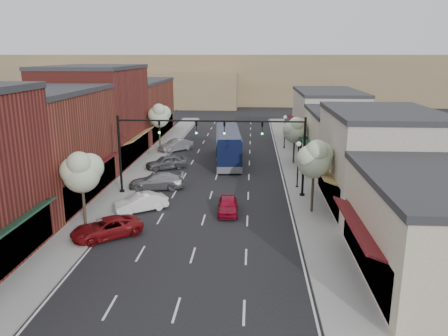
% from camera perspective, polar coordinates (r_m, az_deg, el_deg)
% --- Properties ---
extents(ground, '(160.00, 160.00, 0.00)m').
position_cam_1_polar(ground, '(31.27, -3.11, -8.11)').
color(ground, black).
rests_on(ground, ground).
extents(sidewalk_left, '(2.80, 73.00, 0.15)m').
position_cam_1_polar(sidewalk_left, '(50.07, -10.19, 0.52)').
color(sidewalk_left, gray).
rests_on(sidewalk_left, ground).
extents(sidewalk_right, '(2.80, 73.00, 0.15)m').
position_cam_1_polar(sidewalk_right, '(48.87, 9.31, 0.21)').
color(sidewalk_right, gray).
rests_on(sidewalk_right, ground).
extents(curb_left, '(0.25, 73.00, 0.17)m').
position_cam_1_polar(curb_left, '(49.76, -8.63, 0.50)').
color(curb_left, gray).
rests_on(curb_left, ground).
extents(curb_right, '(0.25, 73.00, 0.17)m').
position_cam_1_polar(curb_right, '(48.75, 7.67, 0.24)').
color(curb_right, gray).
rests_on(curb_right, ground).
extents(bldg_left_midnear, '(10.14, 14.10, 9.40)m').
position_cam_1_polar(bldg_left_midnear, '(39.62, -23.04, 2.66)').
color(bldg_left_midnear, brown).
rests_on(bldg_left_midnear, ground).
extents(bldg_left_midfar, '(10.14, 14.10, 10.90)m').
position_cam_1_polar(bldg_left_midfar, '(52.20, -16.34, 6.69)').
color(bldg_left_midfar, maroon).
rests_on(bldg_left_midfar, ground).
extents(bldg_left_far, '(10.14, 18.10, 8.40)m').
position_cam_1_polar(bldg_left_far, '(67.49, -11.67, 7.58)').
color(bldg_left_far, brown).
rests_on(bldg_left_far, ground).
extents(bldg_right_near, '(9.14, 12.10, 5.90)m').
position_cam_1_polar(bldg_right_near, '(26.43, 26.25, -7.21)').
color(bldg_right_near, beige).
rests_on(bldg_right_near, ground).
extents(bldg_right_midnear, '(9.14, 12.10, 7.90)m').
position_cam_1_polar(bldg_right_midnear, '(37.00, 19.58, 1.01)').
color(bldg_right_midnear, beige).
rests_on(bldg_right_midnear, ground).
extents(bldg_right_midfar, '(9.14, 12.10, 6.40)m').
position_cam_1_polar(bldg_right_midfar, '(48.54, 15.76, 3.49)').
color(bldg_right_midfar, beige).
rests_on(bldg_right_midfar, ground).
extents(bldg_right_far, '(9.14, 16.10, 7.40)m').
position_cam_1_polar(bldg_right_far, '(62.05, 13.20, 6.44)').
color(bldg_right_far, beige).
rests_on(bldg_right_far, ground).
extents(hill_far, '(120.00, 30.00, 12.00)m').
position_cam_1_polar(hill_far, '(118.84, 2.05, 11.67)').
color(hill_far, '#7A6647').
rests_on(hill_far, ground).
extents(hill_near, '(50.00, 20.00, 8.00)m').
position_cam_1_polar(hill_near, '(110.68, -11.42, 10.14)').
color(hill_near, '#7A6647').
rests_on(hill_near, ground).
extents(signal_mast_right, '(8.22, 0.46, 7.00)m').
position_cam_1_polar(signal_mast_right, '(37.43, 6.84, 3.04)').
color(signal_mast_right, black).
rests_on(signal_mast_right, ground).
extents(signal_mast_left, '(8.22, 0.46, 7.00)m').
position_cam_1_polar(signal_mast_left, '(38.48, -10.15, 3.23)').
color(signal_mast_left, black).
rests_on(signal_mast_left, ground).
extents(tree_right_near, '(2.85, 2.65, 5.95)m').
position_cam_1_polar(tree_right_near, '(33.79, 11.80, 1.28)').
color(tree_right_near, '#47382B').
rests_on(tree_right_near, ground).
extents(tree_right_far, '(2.85, 2.65, 5.43)m').
position_cam_1_polar(tree_right_far, '(49.47, 9.28, 5.02)').
color(tree_right_far, '#47382B').
rests_on(tree_right_far, ground).
extents(tree_left_near, '(2.85, 2.65, 5.69)m').
position_cam_1_polar(tree_left_near, '(31.89, -18.12, -0.37)').
color(tree_left_near, '#47382B').
rests_on(tree_left_near, ground).
extents(tree_left_far, '(2.85, 2.65, 6.13)m').
position_cam_1_polar(tree_left_far, '(56.33, -8.46, 6.84)').
color(tree_left_far, '#47382B').
rests_on(tree_left_far, ground).
extents(lamp_post_near, '(0.44, 0.44, 4.44)m').
position_cam_1_polar(lamp_post_near, '(40.39, 9.68, 1.44)').
color(lamp_post_near, black).
rests_on(lamp_post_near, ground).
extents(lamp_post_far, '(0.44, 0.44, 4.44)m').
position_cam_1_polar(lamp_post_far, '(57.50, 7.96, 5.40)').
color(lamp_post_far, black).
rests_on(lamp_post_far, ground).
extents(coach_bus, '(3.65, 12.32, 3.71)m').
position_cam_1_polar(coach_bus, '(50.28, 0.52, 2.98)').
color(coach_bus, '#0D1434').
rests_on(coach_bus, ground).
extents(red_hatchback, '(1.70, 3.90, 1.31)m').
position_cam_1_polar(red_hatchback, '(34.18, 0.50, -4.89)').
color(red_hatchback, maroon).
rests_on(red_hatchback, ground).
extents(parked_car_a, '(5.13, 4.61, 1.32)m').
position_cam_1_polar(parked_car_a, '(30.88, -15.09, -7.59)').
color(parked_car_a, maroon).
rests_on(parked_car_a, ground).
extents(parked_car_b, '(4.34, 3.57, 1.39)m').
position_cam_1_polar(parked_car_b, '(35.28, -10.83, -4.46)').
color(parked_car_b, white).
rests_on(parked_car_b, ground).
extents(parked_car_c, '(5.30, 2.76, 1.47)m').
position_cam_1_polar(parked_car_c, '(40.78, -8.80, -1.70)').
color(parked_car_c, gray).
rests_on(parked_car_c, ground).
extents(parked_car_d, '(4.72, 3.74, 1.51)m').
position_cam_1_polar(parked_car_d, '(47.68, -7.57, 0.75)').
color(parked_car_d, '#54575B').
rests_on(parked_car_d, ground).
extents(parked_car_e, '(4.32, 4.42, 1.51)m').
position_cam_1_polar(parked_car_e, '(56.47, -6.30, 2.96)').
color(parked_car_e, '#9D9DA2').
rests_on(parked_car_e, ground).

